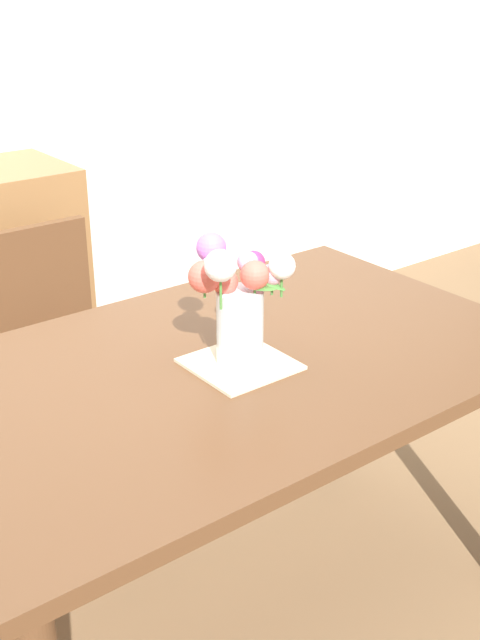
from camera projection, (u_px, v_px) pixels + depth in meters
The scene contains 5 objects.
ground_plane at pixel (228, 604), 2.30m from camera, with size 12.00×12.00×0.00m, color brown.
dining_table at pixel (226, 394), 2.02m from camera, with size 1.56×0.97×0.78m.
chair_far at pixel (49, 348), 2.63m from camera, with size 0.42×0.42×0.90m.
placemat at pixel (240, 364), 1.95m from camera, with size 0.23×0.23×0.01m, color beige.
flower_vase at pixel (237, 296), 1.88m from camera, with size 0.22×0.23×0.31m.
Camera 1 is at (-1.05, -1.42, 1.68)m, focal length 45.57 mm.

